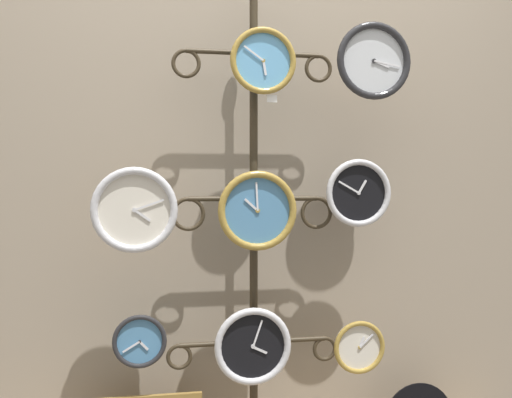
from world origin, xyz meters
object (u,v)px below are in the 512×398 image
(clock_bottom_center, at_px, (253,346))
(clock_top_right, at_px, (374,61))
(clock_middle_left, at_px, (134,210))
(clock_bottom_left, at_px, (140,341))
(clock_bottom_right, at_px, (359,347))
(clock_middle_right, at_px, (358,193))
(display_stand, at_px, (254,298))
(clock_top_center, at_px, (263,61))
(clock_middle_center, at_px, (257,211))

(clock_bottom_center, bearing_deg, clock_top_right, 0.54)
(clock_middle_left, height_order, clock_bottom_left, clock_middle_left)
(clock_bottom_right, bearing_deg, clock_top_right, -5.70)
(clock_middle_right, bearing_deg, display_stand, 169.37)
(clock_top_right, bearing_deg, clock_bottom_right, 174.30)
(display_stand, bearing_deg, clock_bottom_right, -14.03)
(clock_top_right, bearing_deg, clock_bottom_left, 177.97)
(clock_top_center, bearing_deg, clock_bottom_left, 178.84)
(clock_middle_left, height_order, clock_middle_right, clock_middle_right)
(clock_top_center, distance_m, clock_middle_left, 0.75)
(clock_middle_center, xyz_separation_m, clock_bottom_right, (0.42, 0.01, -0.55))
(clock_top_right, distance_m, clock_middle_center, 0.75)
(display_stand, xyz_separation_m, clock_bottom_center, (-0.02, -0.11, -0.16))
(clock_bottom_left, bearing_deg, clock_middle_center, -5.41)
(display_stand, bearing_deg, clock_top_right, -13.10)
(clock_middle_right, distance_m, clock_bottom_center, 0.73)
(clock_top_center, bearing_deg, display_stand, 103.78)
(clock_bottom_center, bearing_deg, clock_middle_left, -179.51)
(clock_middle_center, distance_m, clock_bottom_center, 0.52)
(clock_middle_center, xyz_separation_m, clock_middle_right, (0.42, 0.04, 0.06))
(clock_middle_left, xyz_separation_m, clock_middle_right, (0.88, 0.04, 0.06))
(clock_top_right, distance_m, clock_bottom_left, 1.41)
(clock_top_right, distance_m, clock_middle_left, 1.09)
(clock_top_center, height_order, clock_middle_left, clock_top_center)
(clock_middle_right, distance_m, clock_bottom_left, 1.03)
(clock_middle_left, height_order, clock_bottom_right, clock_middle_left)
(clock_bottom_left, distance_m, clock_bottom_center, 0.43)
(clock_middle_right, bearing_deg, clock_bottom_center, -175.46)
(clock_bottom_left, xyz_separation_m, clock_bottom_right, (0.86, -0.03, -0.06))
(display_stand, bearing_deg, clock_bottom_center, -102.38)
(clock_top_right, height_order, clock_bottom_right, clock_top_right)
(clock_bottom_center, bearing_deg, clock_top_center, 31.21)
(clock_top_center, xyz_separation_m, clock_top_right, (0.44, -0.02, 0.01))
(clock_bottom_right, bearing_deg, clock_bottom_center, -178.70)
(clock_middle_left, distance_m, clock_bottom_left, 0.50)
(display_stand, relative_size, clock_bottom_left, 9.86)
(clock_top_right, height_order, clock_middle_center, clock_top_right)
(clock_bottom_center, bearing_deg, clock_bottom_right, 1.30)
(clock_top_center, height_order, clock_bottom_center, clock_top_center)
(clock_bottom_center, bearing_deg, clock_middle_center, -16.51)
(clock_bottom_right, bearing_deg, clock_middle_left, -179.11)
(clock_top_center, bearing_deg, clock_middle_left, -176.33)
(clock_bottom_left, bearing_deg, clock_bottom_center, -4.96)
(clock_middle_center, distance_m, clock_bottom_left, 0.66)
(clock_top_right, xyz_separation_m, clock_bottom_center, (-0.49, -0.00, -1.11))
(clock_middle_right, bearing_deg, clock_bottom_right, -97.00)
(clock_top_right, relative_size, clock_bottom_left, 1.51)
(clock_middle_right, distance_m, clock_bottom_right, 0.62)
(clock_bottom_center, xyz_separation_m, clock_bottom_right, (0.43, 0.01, -0.03))
(display_stand, xyz_separation_m, clock_top_center, (0.02, -0.08, 0.93))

